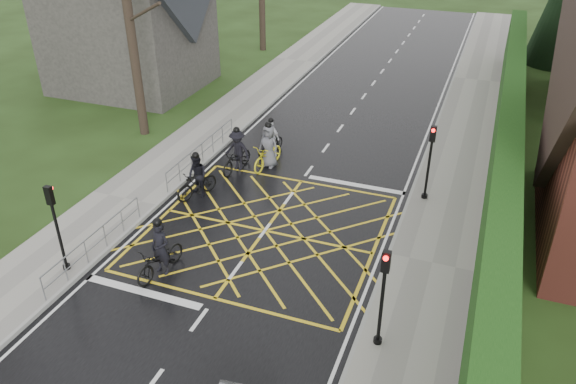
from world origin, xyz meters
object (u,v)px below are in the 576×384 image
Objects in this scene: cyclist_front at (271,141)px; cyclist_lead at (268,152)px; cyclist_rear at (160,256)px; cyclist_mid at (237,155)px; cyclist_back at (197,180)px.

cyclist_lead is (0.41, -1.30, 0.09)m from cyclist_front.
cyclist_rear is at bearing -70.99° from cyclist_front.
cyclist_rear is 1.03× the size of cyclist_mid.
cyclist_front is 0.80× the size of cyclist_lead.
cyclist_back is at bearing -93.28° from cyclist_mid.
cyclist_front is at bearing 99.98° from cyclist_rear.
cyclist_mid is 1.20× the size of cyclist_front.
cyclist_rear is 8.26m from cyclist_lead.
cyclist_rear is at bearing -75.96° from cyclist_mid.
cyclist_lead is at bearing 42.34° from cyclist_mid.
cyclist_mid is at bearing -136.44° from cyclist_lead.
cyclist_mid is (0.53, 2.63, 0.00)m from cyclist_back.
cyclist_lead is at bearing 88.21° from cyclist_back.
cyclist_mid is (-0.78, 7.48, 0.06)m from cyclist_rear.
cyclist_lead reaches higher than cyclist_rear.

